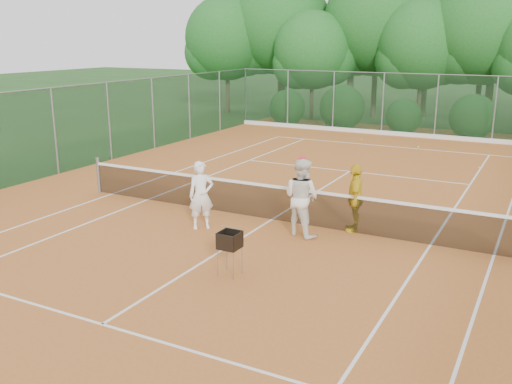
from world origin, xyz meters
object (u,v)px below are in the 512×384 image
at_px(player_yellow, 355,198).
at_px(ball_hopper, 230,241).
at_px(player_white, 201,195).
at_px(player_center_grp, 301,197).

height_order(player_yellow, ball_hopper, player_yellow).
distance_m(player_white, player_center_grp, 2.52).
distance_m(player_center_grp, player_yellow, 1.38).
xyz_separation_m(player_center_grp, ball_hopper, (-0.30, -2.90, -0.23)).
bearing_deg(player_white, player_yellow, -17.31).
relative_size(player_white, ball_hopper, 1.87).
height_order(player_white, ball_hopper, player_white).
height_order(player_center_grp, ball_hopper, player_center_grp).
height_order(player_center_grp, player_yellow, player_center_grp).
xyz_separation_m(player_white, player_center_grp, (2.42, 0.68, 0.10)).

